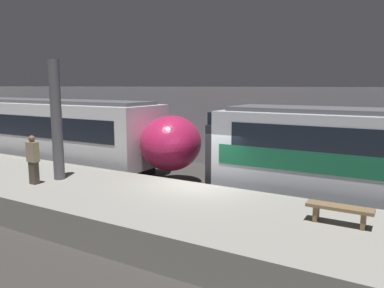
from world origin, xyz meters
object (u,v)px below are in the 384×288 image
Objects in this scene: train_modern at (41,132)px; support_pillar_near at (56,121)px; platform_bench at (339,210)px; person_waiting at (33,159)px.

support_pillar_near is at bearing -33.81° from train_modern.
train_modern is 15.86m from platform_bench.
support_pillar_near is 0.23× the size of train_modern.
train_modern is at bearing 146.19° from support_pillar_near.
support_pillar_near is 7.55m from train_modern.
train_modern is 11.08× the size of person_waiting.
person_waiting is at bearing -101.62° from support_pillar_near.
platform_bench is at bearing 1.93° from support_pillar_near.
train_modern is 7.84m from person_waiting.
support_pillar_near is 9.34m from platform_bench.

